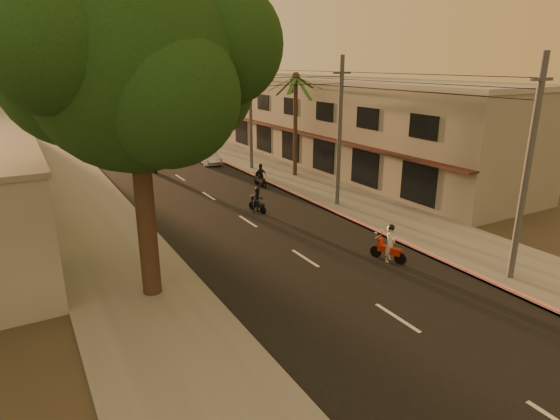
% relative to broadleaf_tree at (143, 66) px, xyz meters
% --- Properties ---
extents(ground, '(160.00, 160.00, 0.00)m').
position_rel_broadleaf_tree_xyz_m(ground, '(6.61, -2.14, -8.48)').
color(ground, '#383023').
rests_on(ground, ground).
extents(road, '(10.00, 140.00, 0.02)m').
position_rel_broadleaf_tree_xyz_m(road, '(6.61, 17.86, -8.47)').
color(road, black).
rests_on(road, ground).
extents(sidewalk_right, '(5.00, 140.00, 0.12)m').
position_rel_broadleaf_tree_xyz_m(sidewalk_right, '(14.11, 17.86, -8.42)').
color(sidewalk_right, slate).
rests_on(sidewalk_right, ground).
extents(sidewalk_left, '(5.00, 140.00, 0.12)m').
position_rel_broadleaf_tree_xyz_m(sidewalk_left, '(-0.89, 17.86, -8.42)').
color(sidewalk_left, slate).
rests_on(sidewalk_left, ground).
extents(curb_stripe, '(0.20, 60.00, 0.20)m').
position_rel_broadleaf_tree_xyz_m(curb_stripe, '(11.71, 12.86, -8.38)').
color(curb_stripe, red).
rests_on(curb_stripe, ground).
extents(shophouse_row, '(8.80, 34.20, 7.30)m').
position_rel_broadleaf_tree_xyz_m(shophouse_row, '(20.57, 15.86, -4.83)').
color(shophouse_row, gray).
rests_on(shophouse_row, ground).
extents(distant_tower, '(12.10, 12.10, 28.00)m').
position_rel_broadleaf_tree_xyz_m(distant_tower, '(22.61, 53.86, 5.52)').
color(distant_tower, '#B7B5B2').
rests_on(distant_tower, ground).
extents(broadleaf_tree, '(9.60, 8.70, 12.10)m').
position_rel_broadleaf_tree_xyz_m(broadleaf_tree, '(0.00, 0.00, 0.00)').
color(broadleaf_tree, black).
rests_on(broadleaf_tree, ground).
extents(palm_tree, '(5.00, 5.00, 8.20)m').
position_rel_broadleaf_tree_xyz_m(palm_tree, '(14.61, 13.86, -1.33)').
color(palm_tree, black).
rests_on(palm_tree, ground).
extents(utility_poles, '(1.20, 48.26, 9.00)m').
position_rel_broadleaf_tree_xyz_m(utility_poles, '(12.81, 17.86, -1.94)').
color(utility_poles, '#38383A').
rests_on(utility_poles, ground).
extents(filler_right, '(8.00, 14.00, 6.00)m').
position_rel_broadleaf_tree_xyz_m(filler_right, '(20.61, 42.86, -5.48)').
color(filler_right, '#9D978E').
rests_on(filler_right, ground).
extents(scooter_red, '(0.94, 1.73, 1.76)m').
position_rel_broadleaf_tree_xyz_m(scooter_red, '(9.74, -2.24, -7.69)').
color(scooter_red, black).
rests_on(scooter_red, ground).
extents(scooter_mid_a, '(0.91, 1.61, 1.59)m').
position_rel_broadleaf_tree_xyz_m(scooter_mid_a, '(7.90, 7.11, -7.75)').
color(scooter_mid_a, black).
rests_on(scooter_mid_a, ground).
extents(scooter_mid_b, '(0.94, 1.72, 1.69)m').
position_rel_broadleaf_tree_xyz_m(scooter_mid_b, '(10.81, 12.38, -7.72)').
color(scooter_mid_b, black).
rests_on(scooter_mid_b, ground).
extents(scooter_far_a, '(0.87, 1.79, 1.76)m').
position_rel_broadleaf_tree_xyz_m(scooter_far_a, '(5.32, 20.84, -7.69)').
color(scooter_far_a, black).
rests_on(scooter_far_a, ground).
extents(parked_car, '(1.79, 4.08, 1.30)m').
position_rel_broadleaf_tree_xyz_m(parked_car, '(10.45, 21.79, -7.83)').
color(parked_car, '#A4A8AC').
rests_on(parked_car, ground).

